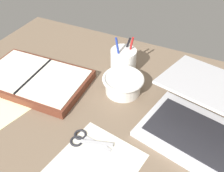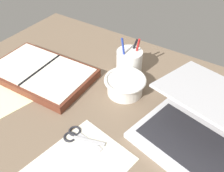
{
  "view_description": "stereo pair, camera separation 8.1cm",
  "coord_description": "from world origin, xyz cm",
  "px_view_note": "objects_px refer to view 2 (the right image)",
  "views": [
    {
      "loc": [
        21.61,
        -46.82,
        62.3
      ],
      "look_at": [
        -5.11,
        8.55,
        9.0
      ],
      "focal_mm": 40.0,
      "sensor_mm": 36.0,
      "label": 1
    },
    {
      "loc": [
        28.68,
        -42.81,
        62.3
      ],
      "look_at": [
        -5.11,
        8.55,
        9.0
      ],
      "focal_mm": 40.0,
      "sensor_mm": 36.0,
      "label": 2
    }
  ],
  "objects_px": {
    "laptop": "(200,128)",
    "planner": "(41,73)",
    "bowl": "(125,85)",
    "pen_cup": "(129,62)",
    "scissors": "(76,136)"
  },
  "relations": [
    {
      "from": "laptop",
      "to": "bowl",
      "type": "bearing_deg",
      "value": 179.95
    },
    {
      "from": "bowl",
      "to": "pen_cup",
      "type": "xyz_separation_m",
      "value": [
        -0.05,
        0.11,
        0.01
      ]
    },
    {
      "from": "scissors",
      "to": "bowl",
      "type": "bearing_deg",
      "value": 80.21
    },
    {
      "from": "laptop",
      "to": "planner",
      "type": "height_order",
      "value": "laptop"
    },
    {
      "from": "planner",
      "to": "scissors",
      "type": "distance_m",
      "value": 0.33
    },
    {
      "from": "scissors",
      "to": "pen_cup",
      "type": "bearing_deg",
      "value": 89.14
    },
    {
      "from": "laptop",
      "to": "planner",
      "type": "distance_m",
      "value": 0.6
    },
    {
      "from": "laptop",
      "to": "planner",
      "type": "relative_size",
      "value": 0.97
    },
    {
      "from": "laptop",
      "to": "scissors",
      "type": "relative_size",
      "value": 2.99
    },
    {
      "from": "pen_cup",
      "to": "planner",
      "type": "relative_size",
      "value": 0.4
    },
    {
      "from": "bowl",
      "to": "pen_cup",
      "type": "height_order",
      "value": "pen_cup"
    },
    {
      "from": "bowl",
      "to": "laptop",
      "type": "bearing_deg",
      "value": -12.43
    },
    {
      "from": "laptop",
      "to": "planner",
      "type": "xyz_separation_m",
      "value": [
        -0.6,
        -0.03,
        -0.04
      ]
    },
    {
      "from": "planner",
      "to": "scissors",
      "type": "xyz_separation_m",
      "value": [
        0.3,
        -0.15,
        -0.01
      ]
    },
    {
      "from": "bowl",
      "to": "planner",
      "type": "height_order",
      "value": "bowl"
    }
  ]
}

